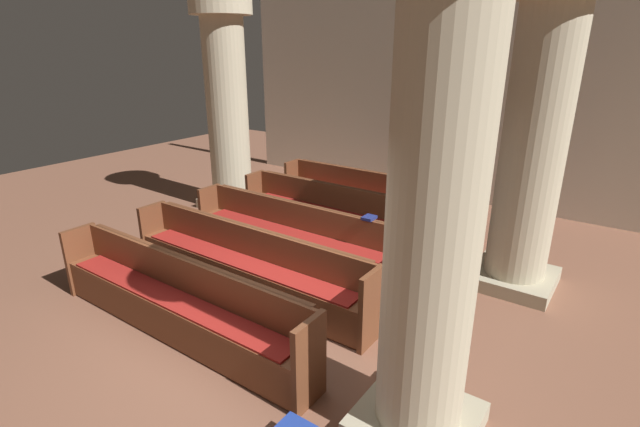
{
  "coord_description": "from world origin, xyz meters",
  "views": [
    {
      "loc": [
        3.16,
        -3.11,
        3.03
      ],
      "look_at": [
        -0.43,
        1.98,
        0.75
      ],
      "focal_mm": 26.2,
      "sensor_mm": 36.0,
      "label": 1
    }
  ],
  "objects_px": {
    "pew_row_0": "(372,196)",
    "hymn_book": "(369,218)",
    "pillar_aisle_side": "(535,138)",
    "pillar_far_side": "(227,105)",
    "pew_row_2": "(298,234)",
    "pillar_aisle_rear": "(435,207)",
    "pew_row_4": "(175,298)",
    "pew_row_1": "(339,213)",
    "lectern": "(454,189)",
    "pew_row_3": "(245,261)",
    "kneeler_box_navy": "(417,314)"
  },
  "relations": [
    {
      "from": "pew_row_3",
      "to": "hymn_book",
      "type": "distance_m",
      "value": 1.69
    },
    {
      "from": "pew_row_1",
      "to": "pew_row_2",
      "type": "relative_size",
      "value": 1.0
    },
    {
      "from": "pew_row_3",
      "to": "pillar_far_side",
      "type": "xyz_separation_m",
      "value": [
        -2.64,
        2.39,
        1.5
      ]
    },
    {
      "from": "pew_row_3",
      "to": "pillar_aisle_side",
      "type": "relative_size",
      "value": 0.96
    },
    {
      "from": "pew_row_3",
      "to": "pillar_far_side",
      "type": "height_order",
      "value": "pillar_far_side"
    },
    {
      "from": "pew_row_1",
      "to": "pillar_aisle_rear",
      "type": "bearing_deg",
      "value": -47.92
    },
    {
      "from": "lectern",
      "to": "hymn_book",
      "type": "distance_m",
      "value": 3.29
    },
    {
      "from": "pillar_aisle_side",
      "to": "hymn_book",
      "type": "distance_m",
      "value": 2.22
    },
    {
      "from": "kneeler_box_navy",
      "to": "pew_row_3",
      "type": "bearing_deg",
      "value": -161.71
    },
    {
      "from": "pew_row_0",
      "to": "pew_row_1",
      "type": "xyz_separation_m",
      "value": [
        0.0,
        -1.08,
        0.0
      ]
    },
    {
      "from": "pew_row_0",
      "to": "pillar_aisle_rear",
      "type": "distance_m",
      "value": 5.1
    },
    {
      "from": "pew_row_3",
      "to": "pillar_aisle_rear",
      "type": "relative_size",
      "value": 0.96
    },
    {
      "from": "pew_row_1",
      "to": "kneeler_box_navy",
      "type": "distance_m",
      "value": 2.54
    },
    {
      "from": "pew_row_4",
      "to": "pillar_far_side",
      "type": "bearing_deg",
      "value": 127.29
    },
    {
      "from": "pew_row_2",
      "to": "pew_row_1",
      "type": "bearing_deg",
      "value": 90.0
    },
    {
      "from": "pillar_far_side",
      "to": "hymn_book",
      "type": "bearing_deg",
      "value": -17.0
    },
    {
      "from": "pew_row_4",
      "to": "hymn_book",
      "type": "distance_m",
      "value": 2.6
    },
    {
      "from": "pew_row_3",
      "to": "hymn_book",
      "type": "xyz_separation_m",
      "value": [
        1.03,
        1.27,
        0.42
      ]
    },
    {
      "from": "hymn_book",
      "to": "pillar_aisle_rear",
      "type": "bearing_deg",
      "value": -51.57
    },
    {
      "from": "pew_row_2",
      "to": "hymn_book",
      "type": "bearing_deg",
      "value": 10.67
    },
    {
      "from": "pew_row_2",
      "to": "lectern",
      "type": "xyz_separation_m",
      "value": [
        1.02,
        3.46,
        -0.01
      ]
    },
    {
      "from": "pew_row_4",
      "to": "kneeler_box_navy",
      "type": "xyz_separation_m",
      "value": [
        2.03,
        1.75,
        -0.37
      ]
    },
    {
      "from": "pew_row_1",
      "to": "kneeler_box_navy",
      "type": "xyz_separation_m",
      "value": [
        2.03,
        -1.49,
        -0.37
      ]
    },
    {
      "from": "pew_row_0",
      "to": "lectern",
      "type": "relative_size",
      "value": 3.38
    },
    {
      "from": "pillar_far_side",
      "to": "pew_row_1",
      "type": "bearing_deg",
      "value": -5.15
    },
    {
      "from": "pew_row_0",
      "to": "pillar_far_side",
      "type": "bearing_deg",
      "value": -162.39
    },
    {
      "from": "pillar_aisle_side",
      "to": "lectern",
      "type": "relative_size",
      "value": 3.5
    },
    {
      "from": "kneeler_box_navy",
      "to": "pew_row_1",
      "type": "bearing_deg",
      "value": 143.73
    },
    {
      "from": "pillar_aisle_rear",
      "to": "lectern",
      "type": "xyz_separation_m",
      "value": [
        -1.67,
        5.36,
        -1.51
      ]
    },
    {
      "from": "pillar_far_side",
      "to": "pillar_aisle_rear",
      "type": "distance_m",
      "value": 6.24
    },
    {
      "from": "pew_row_0",
      "to": "pew_row_2",
      "type": "height_order",
      "value": "same"
    },
    {
      "from": "pew_row_2",
      "to": "pew_row_4",
      "type": "height_order",
      "value": "same"
    },
    {
      "from": "pew_row_4",
      "to": "pew_row_1",
      "type": "bearing_deg",
      "value": 90.0
    },
    {
      "from": "pew_row_2",
      "to": "pillar_aisle_side",
      "type": "xyz_separation_m",
      "value": [
        2.69,
        1.18,
        1.5
      ]
    },
    {
      "from": "pillar_far_side",
      "to": "lectern",
      "type": "xyz_separation_m",
      "value": [
        3.67,
        2.14,
        -1.51
      ]
    },
    {
      "from": "pew_row_2",
      "to": "kneeler_box_navy",
      "type": "xyz_separation_m",
      "value": [
        2.03,
        -0.41,
        -0.37
      ]
    },
    {
      "from": "pew_row_0",
      "to": "pew_row_1",
      "type": "relative_size",
      "value": 1.0
    },
    {
      "from": "pillar_aisle_rear",
      "to": "kneeler_box_navy",
      "type": "xyz_separation_m",
      "value": [
        -0.67,
        1.5,
        -1.86
      ]
    },
    {
      "from": "pew_row_2",
      "to": "kneeler_box_navy",
      "type": "height_order",
      "value": "pew_row_2"
    },
    {
      "from": "pew_row_0",
      "to": "hymn_book",
      "type": "distance_m",
      "value": 2.25
    },
    {
      "from": "pew_row_1",
      "to": "hymn_book",
      "type": "xyz_separation_m",
      "value": [
        1.03,
        -0.88,
        0.42
      ]
    },
    {
      "from": "pew_row_3",
      "to": "kneeler_box_navy",
      "type": "height_order",
      "value": "pew_row_3"
    },
    {
      "from": "pew_row_1",
      "to": "pew_row_2",
      "type": "xyz_separation_m",
      "value": [
        0.0,
        -1.08,
        0.0
      ]
    },
    {
      "from": "pillar_aisle_rear",
      "to": "hymn_book",
      "type": "xyz_separation_m",
      "value": [
        -1.67,
        2.1,
        -1.08
      ]
    },
    {
      "from": "pew_row_0",
      "to": "lectern",
      "type": "height_order",
      "value": "lectern"
    },
    {
      "from": "pew_row_2",
      "to": "pillar_aisle_rear",
      "type": "distance_m",
      "value": 3.62
    },
    {
      "from": "pew_row_0",
      "to": "pew_row_4",
      "type": "xyz_separation_m",
      "value": [
        0.0,
        -4.31,
        0.0
      ]
    },
    {
      "from": "pillar_aisle_side",
      "to": "hymn_book",
      "type": "xyz_separation_m",
      "value": [
        -1.67,
        -0.98,
        -1.08
      ]
    },
    {
      "from": "pillar_aisle_side",
      "to": "pillar_far_side",
      "type": "xyz_separation_m",
      "value": [
        -5.34,
        0.14,
        0.0
      ]
    },
    {
      "from": "pew_row_1",
      "to": "kneeler_box_navy",
      "type": "relative_size",
      "value": 8.95
    }
  ]
}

